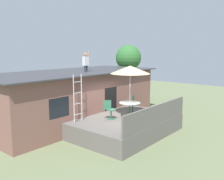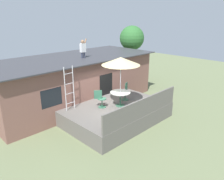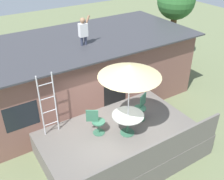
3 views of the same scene
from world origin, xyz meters
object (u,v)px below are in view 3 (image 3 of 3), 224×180
patio_chair_left (96,122)px  patio_chair_right (141,107)px  patio_table (128,119)px  backyard_tree (176,2)px  patio_umbrella (130,70)px  step_ladder (48,105)px  person_figure (83,29)px

patio_chair_left → patio_chair_right: size_ratio=1.00×
patio_table → patio_chair_right: patio_chair_right is taller
patio_chair_right → backyard_tree: backyard_tree is taller
patio_umbrella → patio_chair_right: size_ratio=2.76×
step_ladder → patio_chair_right: size_ratio=2.39×
step_ladder → patio_table: bearing=-33.8°
patio_table → step_ladder: step_ladder is taller
step_ladder → person_figure: (2.22, 1.70, 1.59)m
patio_table → person_figure: bearing=88.0°
patio_umbrella → step_ladder: (-2.11, 1.41, -1.25)m
person_figure → backyard_tree: (6.37, 1.71, -0.09)m
patio_chair_right → patio_table: bearing=0.0°
patio_umbrella → patio_chair_left: bearing=146.8°
patio_table → backyard_tree: bearing=36.6°
patio_umbrella → step_ladder: size_ratio=1.15×
patio_table → backyard_tree: 8.32m
person_figure → patio_chair_left: person_figure is taller
patio_umbrella → person_figure: (0.11, 3.12, 0.34)m
patio_table → patio_umbrella: bearing=153.4°
patio_umbrella → patio_table: bearing=-26.6°
step_ladder → person_figure: bearing=37.5°
patio_chair_left → backyard_tree: backyard_tree is taller
patio_umbrella → person_figure: bearing=88.0°
backyard_tree → patio_table: bearing=-143.4°
patio_chair_left → patio_table: bearing=-0.0°
patio_umbrella → step_ladder: 2.83m
patio_umbrella → backyard_tree: (6.48, 4.82, 0.25)m
patio_chair_right → person_figure: bearing=-99.9°
patio_table → patio_chair_left: 1.04m
patio_umbrella → person_figure: 3.14m
patio_chair_right → backyard_tree: bearing=-167.9°
patio_table → step_ladder: (-2.11, 1.41, 0.51)m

